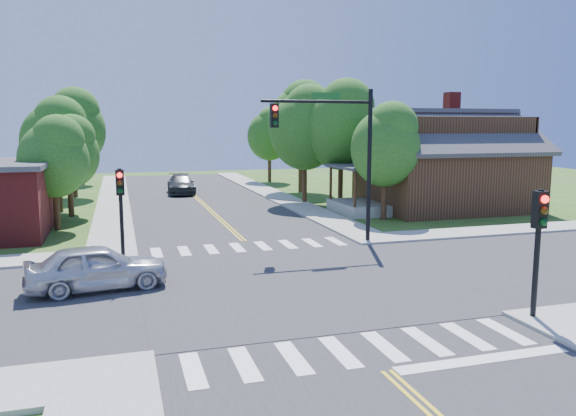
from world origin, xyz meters
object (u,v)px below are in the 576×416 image
object	(u,v)px
signal_mast_ne	(336,141)
car_dgrey	(181,185)
signal_pole_nw	(121,196)
signal_pole_se	(539,230)
house_ne	(445,159)
car_silver	(97,268)

from	to	relation	value
signal_mast_ne	car_dgrey	world-z (taller)	signal_mast_ne
signal_pole_nw	signal_pole_se	bearing A→B (deg)	-45.00
signal_pole_nw	house_ne	bearing A→B (deg)	22.69
signal_mast_ne	signal_pole_se	distance (m)	11.55
signal_mast_ne	car_silver	xyz separation A→B (m)	(-10.38, -4.48, -4.06)
signal_mast_ne	signal_pole_nw	size ratio (longest dim) A/B	1.89
signal_mast_ne	house_ne	size ratio (longest dim) A/B	0.55
signal_pole_se	car_silver	size ratio (longest dim) A/B	0.79
signal_pole_se	car_dgrey	bearing A→B (deg)	100.97
house_ne	car_silver	xyz separation A→B (m)	(-21.57, -13.13, -2.54)
signal_pole_nw	signal_mast_ne	bearing A→B (deg)	0.07
house_ne	car_dgrey	xyz separation A→B (m)	(-15.92, 13.26, -2.57)
signal_pole_se	signal_pole_nw	bearing A→B (deg)	135.00
car_silver	car_dgrey	distance (m)	26.98
signal_pole_nw	car_dgrey	world-z (taller)	signal_pole_nw
car_silver	car_dgrey	size ratio (longest dim) A/B	0.91
signal_pole_se	house_ne	distance (m)	22.03
car_dgrey	signal_pole_se	bearing A→B (deg)	-76.13
signal_pole_se	car_silver	distance (m)	13.94
house_ne	car_silver	distance (m)	25.38
signal_pole_se	house_ne	xyz separation A→B (m)	(9.51, 19.86, 0.67)
signal_pole_nw	car_silver	size ratio (longest dim) A/B	0.79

